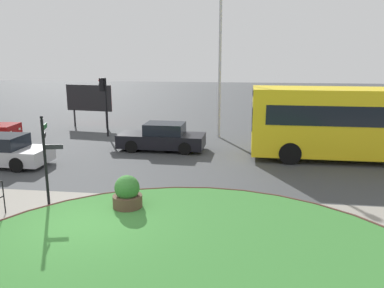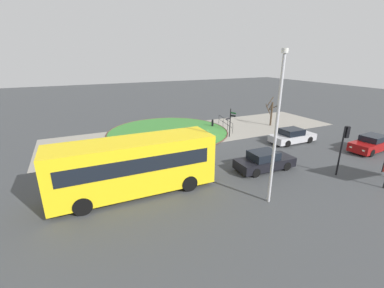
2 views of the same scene
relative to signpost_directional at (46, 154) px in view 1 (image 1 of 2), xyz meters
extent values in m
plane|color=#3D3F42|center=(1.83, -1.38, -1.71)|extent=(120.00, 120.00, 0.00)
cube|color=gray|center=(1.83, -3.13, -1.70)|extent=(32.00, 8.49, 0.02)
cylinder|color=black|center=(-0.01, -0.07, -0.28)|extent=(0.09, 0.09, 2.86)
sphere|color=black|center=(-0.01, -0.07, 1.20)|extent=(0.10, 0.10, 0.10)
cube|color=#195128|center=(-0.11, 0.28, 0.84)|extent=(0.22, 0.62, 0.15)
cube|color=black|center=(-0.13, 0.24, 0.55)|extent=(0.25, 0.54, 0.15)
cube|color=black|center=(0.30, 0.00, 0.24)|extent=(0.54, 0.16, 0.15)
cylinder|color=black|center=(-0.98, -0.95, -1.18)|extent=(0.04, 0.04, 1.07)
cube|color=yellow|center=(11.47, 7.07, 0.09)|extent=(9.55, 2.67, 3.06)
cube|color=black|center=(11.45, 5.79, 0.52)|extent=(8.37, 0.13, 0.88)
cube|color=black|center=(11.48, 8.36, 0.52)|extent=(8.37, 0.13, 0.88)
cube|color=black|center=(6.70, 7.13, 0.25)|extent=(0.05, 2.09, 1.10)
cube|color=black|center=(6.70, 7.13, 1.40)|extent=(0.04, 1.40, 0.28)
cylinder|color=black|center=(8.41, 5.94, -1.21)|extent=(1.00, 0.31, 1.00)
cylinder|color=black|center=(8.44, 8.29, -1.21)|extent=(1.00, 0.31, 1.00)
cube|color=black|center=(-4.28, 4.03, -0.62)|extent=(1.97, 1.61, 0.56)
cylinder|color=black|center=(-3.09, 3.20, -1.39)|extent=(0.64, 0.23, 0.64)
cylinder|color=black|center=(-3.06, 4.82, -1.39)|extent=(0.64, 0.23, 0.64)
cube|color=black|center=(2.13, 7.80, -1.20)|extent=(4.45, 1.86, 0.67)
cube|color=black|center=(2.31, 7.79, -0.58)|extent=(2.01, 1.58, 0.57)
cube|color=#EAEACC|center=(-0.10, 7.34, -1.17)|extent=(0.03, 0.20, 0.12)
cube|color=#EAEACC|center=(-0.07, 8.38, -1.17)|extent=(0.03, 0.20, 0.12)
cylinder|color=black|center=(0.74, 7.05, -1.39)|extent=(0.65, 0.24, 0.64)
cylinder|color=black|center=(0.79, 8.62, -1.39)|extent=(0.65, 0.24, 0.64)
cylinder|color=black|center=(3.47, 6.97, -1.39)|extent=(0.65, 0.24, 0.64)
cylinder|color=black|center=(3.52, 8.54, -1.39)|extent=(0.65, 0.24, 0.64)
cube|color=#EAEACC|center=(-6.70, 9.42, -1.12)|extent=(0.04, 0.20, 0.12)
cube|color=#EAEACC|center=(-6.62, 8.40, -1.12)|extent=(0.04, 0.20, 0.12)
cylinder|color=black|center=(-7.55, 9.61, -1.39)|extent=(0.66, 0.27, 0.64)
cylinder|color=black|center=(-1.80, 10.71, 0.04)|extent=(0.11, 0.11, 3.49)
cube|color=black|center=(-2.01, 10.73, 1.39)|extent=(0.29, 0.29, 0.78)
sphere|color=red|center=(-2.16, 10.75, 1.64)|extent=(0.16, 0.16, 0.16)
sphere|color=black|center=(-2.16, 10.75, 1.39)|extent=(0.16, 0.16, 0.16)
sphere|color=black|center=(-2.16, 10.75, 1.15)|extent=(0.16, 0.16, 0.16)
cylinder|color=#B7B7BC|center=(4.86, 11.38, 2.30)|extent=(0.16, 0.16, 8.02)
cylinder|color=black|center=(-5.18, 13.62, -0.71)|extent=(0.12, 0.12, 2.00)
cylinder|color=black|center=(-2.78, 13.29, -0.71)|extent=(0.12, 0.12, 2.00)
cube|color=red|center=(-3.98, 13.46, 0.29)|extent=(3.22, 0.57, 1.63)
cube|color=black|center=(-3.99, 13.39, 0.29)|extent=(3.30, 0.49, 1.73)
cylinder|color=brown|center=(2.70, -0.13, -1.47)|extent=(0.93, 0.93, 0.48)
sphere|color=#33702D|center=(2.70, -0.13, -0.97)|extent=(0.79, 0.79, 0.79)
camera|label=1|loc=(6.24, -11.30, 3.12)|focal=36.12mm
camera|label=2|loc=(14.35, 21.11, 6.17)|focal=24.02mm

